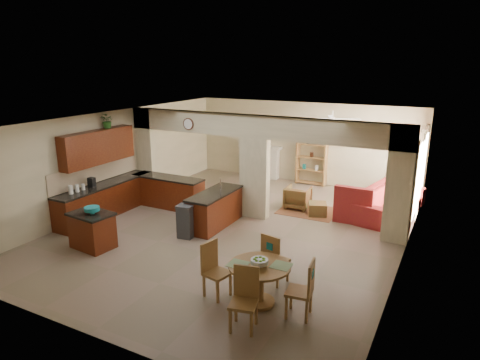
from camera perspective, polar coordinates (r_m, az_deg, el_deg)
The scene contains 39 objects.
floor at distance 11.07m, azimuth -0.37°, elevation -6.45°, with size 10.00×10.00×0.00m, color #786453.
ceiling at distance 10.35m, azimuth -0.39°, elevation 8.07°, with size 10.00×10.00×0.00m, color white.
wall_back at distance 15.12m, azimuth 8.56°, elevation 4.93°, with size 8.00×8.00×0.00m, color beige.
wall_front at distance 6.88m, azimuth -20.55°, elevation -9.13°, with size 8.00×8.00×0.00m, color beige.
wall_left at distance 12.94m, azimuth -16.25°, elevation 2.67°, with size 10.00×10.00×0.00m, color beige.
wall_right at distance 9.51m, azimuth 21.46°, elevation -2.38°, with size 10.00×10.00×0.00m, color beige.
partition_left_pier at distance 13.46m, azimuth -12.41°, elevation 3.43°, with size 0.60×0.25×2.80m, color beige.
partition_center_pier at distance 11.57m, azimuth 1.94°, elevation 0.27°, with size 0.80×0.25×2.20m, color beige.
partition_right_pier at distance 10.50m, azimuth 20.48°, elevation -0.64°, with size 0.60×0.25×2.80m, color beige.
partition_header at distance 11.28m, azimuth 2.01°, elevation 7.15°, with size 8.00×0.25×0.60m, color beige.
kitchen_counter at distance 12.51m, azimuth -14.25°, elevation -2.06°, with size 2.52×3.29×1.48m.
upper_cabinets at distance 12.16m, azimuth -18.40°, elevation 4.20°, with size 0.35×2.40×0.90m, color #3A0C06.
peninsula at distance 11.10m, azimuth -3.39°, elevation -3.91°, with size 0.70×1.85×0.91m.
wall_clock at distance 12.15m, azimuth -6.92°, elevation 7.42°, with size 0.34×0.34×0.03m, color #532C1B.
rug at distance 12.45m, azimuth 9.10°, elevation -4.08°, with size 1.60×1.30×0.01m, color brown.
fireplace at distance 15.71m, azimuth 2.72°, elevation 2.56°, with size 1.60×0.35×1.20m.
shelving_unit at distance 14.94m, azimuth 9.52°, elevation 2.81°, with size 1.00×0.32×1.80m, color olive.
window_a at distance 11.77m, azimuth 22.54°, elevation -0.16°, with size 0.02×0.90×1.90m, color white.
window_b at distance 13.42m, azimuth 23.26°, elevation 1.59°, with size 0.02×0.90×1.90m, color white.
glazed_door at distance 12.63m, azimuth 22.85°, elevation 0.12°, with size 0.02×0.70×2.10m, color white.
drape_a_left at distance 11.20m, azimuth 22.03°, elevation -0.88°, with size 0.10×0.28×2.30m, color #391717.
drape_a_right at distance 12.36m, azimuth 22.63°, elevation 0.53°, with size 0.10×0.28×2.30m, color #391717.
drape_b_left at distance 12.84m, azimuth 22.85°, elevation 1.05°, with size 0.10×0.28×2.30m, color #391717.
drape_b_right at distance 14.01m, azimuth 23.32°, elevation 2.13°, with size 0.10×0.28×2.30m, color #391717.
ceiling_fan at distance 12.61m, azimuth 12.23°, elevation 7.98°, with size 1.00×1.00×0.10m, color white.
kitchen_island at distance 10.40m, azimuth -19.09°, elevation -6.34°, with size 1.04×0.79×0.84m.
teal_bowl at distance 10.18m, azimuth -19.13°, elevation -3.84°, with size 0.34×0.34×0.16m, color #12777F.
trash_can at distance 10.48m, azimuth -7.25°, elevation -5.66°, with size 0.36×0.30×0.76m, color #2D2D2F.
dining_table at distance 7.68m, azimuth 2.60°, elevation -12.90°, with size 1.09×1.09×0.74m.
fruit_bowl at distance 7.47m, azimuth 2.61°, elevation -10.93°, with size 0.30×0.30×0.16m, color #67AF25.
sofa at distance 12.58m, azimuth 19.39°, elevation -2.63°, with size 1.10×2.81×0.82m, color maroon.
chaise at distance 11.98m, azimuth 15.07°, elevation -4.24°, with size 1.00×0.82×0.40m, color maroon.
armchair at distance 12.57m, azimuth 7.72°, elevation -2.31°, with size 0.68×0.70×0.64m, color maroon.
ottoman at distance 12.12m, azimuth 10.28°, elevation -3.83°, with size 0.49×0.49×0.35m, color maroon.
plant at distance 12.35m, azimuth -17.24°, elevation 7.56°, with size 0.37×0.32×0.41m, color #194713.
chair_north at distance 8.29m, azimuth 4.46°, elevation -10.22°, with size 0.50×0.50×1.02m.
chair_east at distance 7.35m, azimuth 8.59°, elevation -13.95°, with size 0.47×0.47×1.02m.
chair_south at distance 7.06m, azimuth 0.64°, elevation -15.12°, with size 0.50×0.50×1.02m.
chair_west at distance 7.92m, azimuth -3.54°, elevation -11.49°, with size 0.50×0.50×1.02m.
Camera 1 is at (4.81, -9.06, 4.16)m, focal length 32.00 mm.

